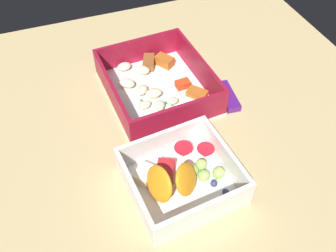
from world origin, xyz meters
TOP-DOWN VIEW (x-y plane):
  - table_surface at (0.00, 0.00)cm, footprint 80.00×80.00cm
  - pasta_container at (-11.27, 1.25)cm, footprint 20.36×18.09cm
  - fruit_bowl at (7.88, -1.99)cm, footprint 14.76×15.78cm
  - candy_bar at (-5.54, 12.16)cm, footprint 7.20×3.08cm

SIDE VIEW (x-z plane):
  - table_surface at x=0.00cm, z-range 0.00..2.00cm
  - candy_bar at x=-5.54cm, z-range 2.00..3.20cm
  - pasta_container at x=-11.27cm, z-range 0.90..6.41cm
  - fruit_bowl at x=7.88cm, z-range 0.87..6.86cm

